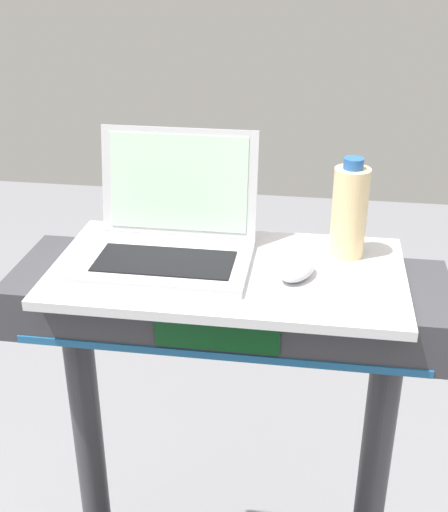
# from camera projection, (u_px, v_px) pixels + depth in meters

# --- Properties ---
(desk_board) EXTENTS (0.71, 0.39, 0.02)m
(desk_board) POSITION_uv_depth(u_px,v_px,m) (228.00, 272.00, 1.36)
(desk_board) COLOR silver
(desk_board) RESTS_ON treadmill_base
(laptop) EXTENTS (0.34, 0.27, 0.25)m
(laptop) POSITION_uv_depth(u_px,v_px,m) (171.00, 235.00, 1.38)
(laptop) COLOR #B7B7BC
(laptop) RESTS_ON desk_board
(computer_mouse) EXTENTS (0.09, 0.12, 0.03)m
(computer_mouse) POSITION_uv_depth(u_px,v_px,m) (297.00, 270.00, 1.31)
(computer_mouse) COLOR #B2B2B7
(computer_mouse) RESTS_ON desk_board
(water_bottle) EXTENTS (0.07, 0.07, 0.21)m
(water_bottle) POSITION_uv_depth(u_px,v_px,m) (349.00, 211.00, 1.37)
(water_bottle) COLOR beige
(water_bottle) RESTS_ON desk_board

